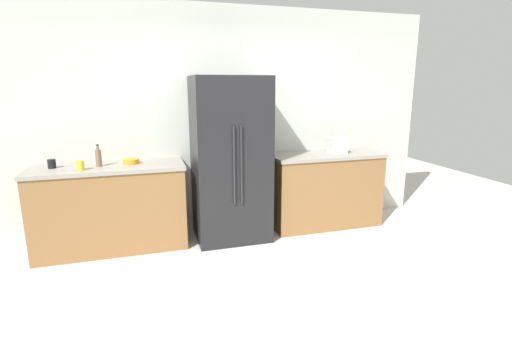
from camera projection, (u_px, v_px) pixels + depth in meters
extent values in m
plane|color=beige|center=(272.00, 290.00, 3.35)|extent=(10.67, 10.67, 0.00)
cube|color=silver|center=(227.00, 121.00, 4.66)|extent=(5.34, 0.10, 2.70)
cube|color=olive|center=(112.00, 209.00, 4.14)|extent=(1.57, 0.59, 0.90)
cube|color=gray|center=(108.00, 168.00, 4.03)|extent=(1.60, 0.62, 0.04)
cube|color=olive|center=(324.00, 191.00, 4.86)|extent=(1.39, 0.59, 0.90)
cube|color=gray|center=(325.00, 155.00, 4.76)|extent=(1.42, 0.62, 0.04)
cube|color=black|center=(230.00, 159.00, 4.35)|extent=(0.84, 0.69, 1.88)
cylinder|color=#262628|center=(234.00, 166.00, 4.00)|extent=(0.02, 0.02, 0.85)
cylinder|color=#262628|center=(242.00, 166.00, 4.02)|extent=(0.02, 0.02, 0.85)
cube|color=silver|center=(337.00, 145.00, 4.73)|extent=(0.21, 0.18, 0.20)
cylinder|color=brown|center=(99.00, 158.00, 3.98)|extent=(0.06, 0.06, 0.18)
cylinder|color=brown|center=(98.00, 148.00, 3.96)|extent=(0.02, 0.02, 0.04)
cylinder|color=#333338|center=(97.00, 145.00, 3.95)|extent=(0.03, 0.03, 0.02)
cylinder|color=black|center=(52.00, 164.00, 3.90)|extent=(0.08, 0.08, 0.09)
cylinder|color=yellow|center=(80.00, 165.00, 3.80)|extent=(0.08, 0.08, 0.10)
cylinder|color=red|center=(339.00, 147.00, 4.92)|extent=(0.09, 0.09, 0.10)
cylinder|color=orange|center=(131.00, 161.00, 4.13)|extent=(0.17, 0.17, 0.05)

